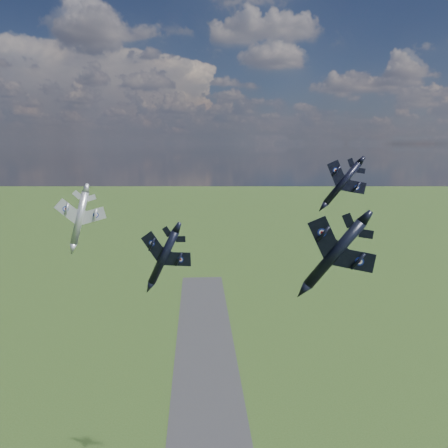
{
  "coord_description": "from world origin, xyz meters",
  "views": [
    {
      "loc": [
        -3.03,
        -55.27,
        95.53
      ],
      "look_at": [
        1.48,
        17.45,
        82.15
      ],
      "focal_mm": 35.0,
      "sensor_mm": 36.0,
      "label": 1
    }
  ],
  "objects_px": {
    "jet_left_silver": "(79,218)",
    "jet_lead_navy": "(164,257)",
    "jet_high_navy": "(342,183)",
    "jet_right_navy": "(334,254)"
  },
  "relations": [
    {
      "from": "jet_left_silver",
      "to": "jet_lead_navy",
      "type": "bearing_deg",
      "value": -63.99
    },
    {
      "from": "jet_lead_navy",
      "to": "jet_high_navy",
      "type": "distance_m",
      "value": 39.4
    },
    {
      "from": "jet_lead_navy",
      "to": "jet_right_navy",
      "type": "bearing_deg",
      "value": -14.5
    },
    {
      "from": "jet_right_navy",
      "to": "jet_high_navy",
      "type": "xyz_separation_m",
      "value": [
        11.05,
        30.88,
        6.33
      ]
    },
    {
      "from": "jet_lead_navy",
      "to": "jet_high_navy",
      "type": "height_order",
      "value": "jet_high_navy"
    },
    {
      "from": "jet_right_navy",
      "to": "jet_left_silver",
      "type": "xyz_separation_m",
      "value": [
        -40.43,
        31.06,
        -0.1
      ]
    },
    {
      "from": "jet_high_navy",
      "to": "jet_lead_navy",
      "type": "bearing_deg",
      "value": -149.65
    },
    {
      "from": "jet_lead_navy",
      "to": "jet_left_silver",
      "type": "relative_size",
      "value": 0.93
    },
    {
      "from": "jet_lead_navy",
      "to": "jet_left_silver",
      "type": "height_order",
      "value": "jet_left_silver"
    },
    {
      "from": "jet_lead_navy",
      "to": "jet_right_navy",
      "type": "distance_m",
      "value": 27.18
    }
  ]
}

